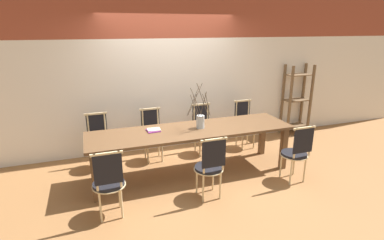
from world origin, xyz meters
TOP-DOWN VIEW (x-y plane):
  - ground_plane at (0.00, 0.00)m, footprint 16.00×16.00m
  - wall_rear at (0.00, 1.29)m, footprint 12.00×0.06m
  - dining_table at (0.00, 0.00)m, footprint 3.19×0.86m
  - chair_near_leftend at (-1.34, -0.76)m, footprint 0.41×0.41m
  - chair_near_left at (-0.01, -0.76)m, footprint 0.41×0.41m
  - chair_near_center at (1.39, -0.76)m, footprint 0.41×0.41m
  - chair_far_leftend at (-1.38, 0.76)m, footprint 0.41×0.41m
  - chair_far_left at (-0.47, 0.76)m, footprint 0.41×0.41m
  - chair_far_center at (0.49, 0.76)m, footprint 0.41×0.41m
  - chair_far_right at (1.36, 0.76)m, footprint 0.41×0.41m
  - vase_centerpiece at (0.14, 0.02)m, footprint 0.37×0.37m
  - book_stack at (-0.58, 0.12)m, footprint 0.21×0.19m
  - shelving_rack at (2.78, 1.06)m, footprint 0.57×0.31m

SIDE VIEW (x-z plane):
  - ground_plane at x=0.00m, z-range 0.00..0.00m
  - chair_near_leftend at x=-1.34m, z-range 0.04..0.95m
  - chair_near_left at x=-0.01m, z-range 0.04..0.95m
  - chair_near_center at x=1.39m, z-range 0.04..0.95m
  - chair_far_leftend at x=-1.38m, z-range 0.04..0.95m
  - chair_far_left at x=-0.47m, z-range 0.04..0.95m
  - chair_far_center at x=0.49m, z-range 0.04..0.95m
  - chair_far_right at x=1.36m, z-range 0.04..0.95m
  - dining_table at x=0.00m, z-range 0.29..1.05m
  - shelving_rack at x=2.78m, z-range 0.00..1.52m
  - book_stack at x=-0.58m, z-range 0.76..0.78m
  - vase_centerpiece at x=0.14m, z-range 0.51..1.25m
  - wall_rear at x=0.00m, z-range 0.00..3.20m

